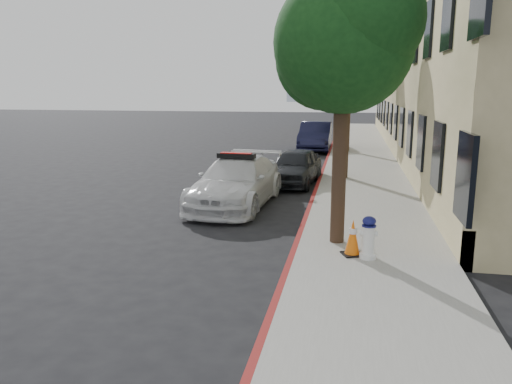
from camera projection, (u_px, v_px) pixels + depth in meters
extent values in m
plane|color=black|center=(228.00, 218.00, 13.18)|extent=(120.00, 120.00, 0.00)
cube|color=gray|center=(361.00, 164.00, 22.12)|extent=(3.20, 50.00, 0.15)
cube|color=maroon|center=(326.00, 163.00, 22.40)|extent=(0.12, 50.00, 0.15)
cube|color=tan|center=(478.00, 55.00, 24.89)|extent=(8.00, 36.00, 10.00)
cube|color=#9EA8B7|center=(377.00, 19.00, 136.86)|extent=(14.00, 14.00, 44.00)
cylinder|color=black|center=(339.00, 165.00, 10.35)|extent=(0.30, 0.30, 3.30)
sphere|color=#113513|center=(343.00, 43.00, 9.85)|extent=(2.80, 2.80, 2.80)
sphere|color=#113513|center=(365.00, 19.00, 9.41)|extent=(2.24, 2.24, 2.24)
sphere|color=#113513|center=(326.00, 59.00, 10.27)|extent=(2.10, 2.10, 2.10)
cylinder|color=black|center=(345.00, 134.00, 18.06)|extent=(0.30, 0.30, 3.19)
sphere|color=#113513|center=(347.00, 66.00, 17.57)|extent=(2.60, 2.60, 2.60)
sphere|color=#113513|center=(360.00, 53.00, 17.13)|extent=(2.08, 2.08, 2.08)
sphere|color=#113513|center=(337.00, 75.00, 17.98)|extent=(1.95, 1.95, 1.95)
cylinder|color=black|center=(347.00, 118.00, 25.73)|extent=(0.30, 0.30, 3.41)
sphere|color=#113513|center=(349.00, 68.00, 25.22)|extent=(3.00, 3.00, 3.00)
sphere|color=#113513|center=(358.00, 60.00, 24.77)|extent=(2.40, 2.40, 2.40)
sphere|color=#113513|center=(342.00, 74.00, 25.63)|extent=(2.25, 2.25, 2.25)
imported|color=silver|center=(237.00, 182.00, 14.48)|extent=(2.29, 4.97, 1.41)
cube|color=black|center=(236.00, 156.00, 14.32)|extent=(1.12, 0.35, 0.14)
cube|color=#A50A07|center=(236.00, 154.00, 14.31)|extent=(0.91, 0.28, 0.06)
imported|color=black|center=(295.00, 166.00, 17.74)|extent=(1.90, 3.89, 1.28)
imported|color=black|center=(316.00, 136.00, 27.48)|extent=(1.66, 4.72, 1.55)
cylinder|color=white|center=(368.00, 256.00, 9.63)|extent=(0.32, 0.32, 0.10)
cylinder|color=white|center=(368.00, 240.00, 9.56)|extent=(0.24, 0.24, 0.55)
ellipsoid|color=navy|center=(369.00, 221.00, 9.48)|extent=(0.26, 0.26, 0.18)
cylinder|color=white|center=(369.00, 233.00, 9.53)|extent=(0.34, 0.11, 0.10)
cylinder|color=white|center=(369.00, 233.00, 9.53)|extent=(0.11, 0.18, 0.10)
cube|color=black|center=(352.00, 254.00, 9.83)|extent=(0.49, 0.49, 0.03)
cone|color=orange|center=(353.00, 237.00, 9.75)|extent=(0.29, 0.29, 0.69)
cylinder|color=white|center=(353.00, 231.00, 9.73)|extent=(0.16, 0.16, 0.10)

